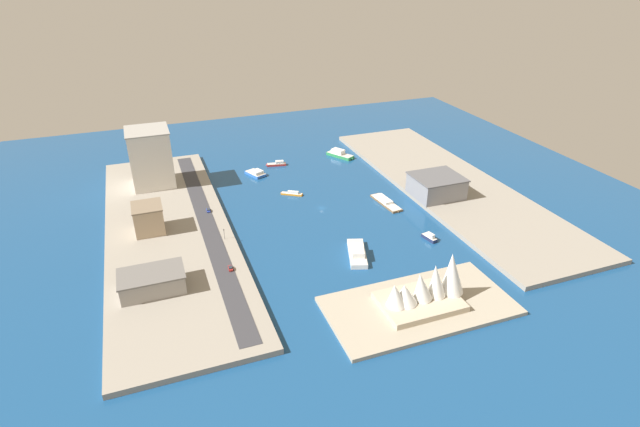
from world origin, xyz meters
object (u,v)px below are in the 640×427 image
object	(u,v)px
carpark_squat_concrete	(152,281)
hatchback_blue	(208,210)
patrol_launch_navy	(429,237)
warehouse_low_gray	(436,186)
barge_flat_brown	(385,202)
ferry_white_commuter	(357,252)
traffic_light_waterfront	(224,232)
ferry_green_doubledeck	(340,154)
water_taxi_orange	(292,193)
catamaran_blue	(256,173)
apartment_midrise_tan	(149,218)
hotel_broad_white	(151,157)
opera_landmark	(426,288)
pickup_red	(230,268)
tugboat_red	(277,164)

from	to	relation	value
carpark_squat_concrete	hatchback_blue	bearing A→B (deg)	-117.45
patrol_launch_navy	warehouse_low_gray	xyz separation A→B (m)	(-32.22, -45.33, 8.30)
patrol_launch_navy	carpark_squat_concrete	distance (m)	153.47
barge_flat_brown	ferry_white_commuter	xyz separation A→B (m)	(44.32, 53.11, 1.10)
hatchback_blue	traffic_light_waterfront	bearing A→B (deg)	94.67
traffic_light_waterfront	patrol_launch_navy	bearing A→B (deg)	161.76
ferry_green_doubledeck	barge_flat_brown	distance (m)	90.08
water_taxi_orange	traffic_light_waterfront	distance (m)	73.96
catamaran_blue	apartment_midrise_tan	size ratio (longest dim) A/B	0.97
carpark_squat_concrete	warehouse_low_gray	size ratio (longest dim) A/B	0.97
traffic_light_waterfront	ferry_white_commuter	bearing A→B (deg)	149.46
catamaran_blue	hotel_broad_white	size ratio (longest dim) A/B	0.45
ferry_green_doubledeck	carpark_squat_concrete	world-z (taller)	carpark_squat_concrete
ferry_white_commuter	opera_landmark	world-z (taller)	opera_landmark
catamaran_blue	ferry_green_doubledeck	world-z (taller)	ferry_green_doubledeck
water_taxi_orange	pickup_red	size ratio (longest dim) A/B	2.98
patrol_launch_navy	ferry_white_commuter	xyz separation A→B (m)	(46.42, 1.74, 0.63)
water_taxi_orange	tugboat_red	xyz separation A→B (m)	(-5.28, -55.27, 0.32)
water_taxi_orange	apartment_midrise_tan	distance (m)	97.92
apartment_midrise_tan	hotel_broad_white	bearing A→B (deg)	-96.16
hotel_broad_white	opera_landmark	world-z (taller)	hotel_broad_white
patrol_launch_navy	apartment_midrise_tan	xyz separation A→B (m)	(150.75, -61.48, 9.67)
ferry_white_commuter	hatchback_blue	world-z (taller)	ferry_white_commuter
water_taxi_orange	barge_flat_brown	xyz separation A→B (m)	(-54.22, 33.95, 0.08)
catamaran_blue	ferry_green_doubledeck	size ratio (longest dim) A/B	0.76
traffic_light_waterfront	pickup_red	bearing A→B (deg)	84.39
patrol_launch_navy	apartment_midrise_tan	distance (m)	163.09
carpark_squat_concrete	opera_landmark	bearing A→B (deg)	155.58
hotel_broad_white	traffic_light_waterfront	world-z (taller)	hotel_broad_white
water_taxi_orange	hotel_broad_white	distance (m)	100.39
opera_landmark	barge_flat_brown	bearing A→B (deg)	-107.53
patrol_launch_navy	hatchback_blue	xyz separation A→B (m)	(114.90, -74.57, 2.25)
warehouse_low_gray	traffic_light_waterfront	world-z (taller)	warehouse_low_gray
apartment_midrise_tan	traffic_light_waterfront	size ratio (longest dim) A/B	2.85
ferry_white_commuter	apartment_midrise_tan	distance (m)	122.32
catamaran_blue	hotel_broad_white	distance (m)	75.18
patrol_launch_navy	barge_flat_brown	xyz separation A→B (m)	(2.10, -51.37, -0.47)
water_taxi_orange	apartment_midrise_tan	bearing A→B (deg)	14.18
barge_flat_brown	tugboat_red	world-z (taller)	tugboat_red
patrol_launch_navy	ferry_white_commuter	world-z (taller)	ferry_white_commuter
patrol_launch_navy	apartment_midrise_tan	world-z (taller)	apartment_midrise_tan
pickup_red	traffic_light_waterfront	world-z (taller)	traffic_light_waterfront
patrol_launch_navy	carpark_squat_concrete	bearing A→B (deg)	-0.22
barge_flat_brown	apartment_midrise_tan	bearing A→B (deg)	-3.89
warehouse_low_gray	hotel_broad_white	bearing A→B (deg)	-25.88
traffic_light_waterfront	barge_flat_brown	bearing A→B (deg)	-172.45
barge_flat_brown	opera_landmark	size ratio (longest dim) A/B	0.72
pickup_red	ferry_green_doubledeck	bearing A→B (deg)	-130.61
patrol_launch_navy	hatchback_blue	bearing A→B (deg)	-32.98
hatchback_blue	traffic_light_waterfront	distance (m)	38.01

